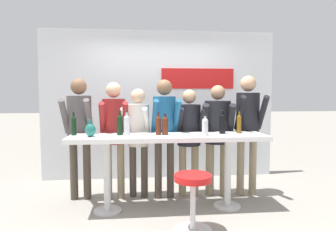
{
  "coord_description": "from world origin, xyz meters",
  "views": [
    {
      "loc": [
        -0.41,
        -3.85,
        1.54
      ],
      "look_at": [
        0.0,
        0.08,
        1.24
      ],
      "focal_mm": 32.0,
      "sensor_mm": 36.0,
      "label": 1
    }
  ],
  "objects_px": {
    "person_center_left": "(138,130)",
    "person_far_right": "(248,121)",
    "person_center": "(164,124)",
    "wine_bottle_6": "(127,124)",
    "wine_bottle_0": "(239,123)",
    "wine_bottle_7": "(120,124)",
    "wine_bottle_3": "(158,125)",
    "wine_bottle_1": "(222,123)",
    "person_far_left": "(79,125)",
    "wine_bottle_4": "(165,125)",
    "bar_stool": "(193,194)",
    "tasting_table": "(169,147)",
    "wine_bottle_2": "(205,126)",
    "decorative_vase": "(90,130)",
    "person_right": "(217,128)",
    "person_left": "(114,126)",
    "wine_bottle_5": "(74,125)",
    "person_center_right": "(189,130)"
  },
  "relations": [
    {
      "from": "person_center_left",
      "to": "person_far_right",
      "type": "xyz_separation_m",
      "value": [
        1.63,
        -0.07,
        0.13
      ]
    },
    {
      "from": "person_center",
      "to": "wine_bottle_6",
      "type": "bearing_deg",
      "value": -145.8
    },
    {
      "from": "wine_bottle_0",
      "to": "wine_bottle_7",
      "type": "height_order",
      "value": "wine_bottle_7"
    },
    {
      "from": "wine_bottle_3",
      "to": "wine_bottle_6",
      "type": "xyz_separation_m",
      "value": [
        -0.41,
        0.0,
        0.01
      ]
    },
    {
      "from": "person_center",
      "to": "wine_bottle_1",
      "type": "distance_m",
      "value": 0.84
    },
    {
      "from": "person_far_left",
      "to": "wine_bottle_6",
      "type": "xyz_separation_m",
      "value": [
        0.69,
        -0.46,
        0.05
      ]
    },
    {
      "from": "wine_bottle_0",
      "to": "wine_bottle_4",
      "type": "relative_size",
      "value": 1.13
    },
    {
      "from": "bar_stool",
      "to": "wine_bottle_3",
      "type": "bearing_deg",
      "value": 115.26
    },
    {
      "from": "wine_bottle_3",
      "to": "tasting_table",
      "type": "bearing_deg",
      "value": -15.61
    },
    {
      "from": "person_center",
      "to": "wine_bottle_3",
      "type": "bearing_deg",
      "value": -109.33
    },
    {
      "from": "wine_bottle_1",
      "to": "wine_bottle_2",
      "type": "height_order",
      "value": "wine_bottle_1"
    },
    {
      "from": "wine_bottle_6",
      "to": "decorative_vase",
      "type": "height_order",
      "value": "wine_bottle_6"
    },
    {
      "from": "person_center",
      "to": "person_right",
      "type": "bearing_deg",
      "value": -0.04
    },
    {
      "from": "tasting_table",
      "to": "person_left",
      "type": "xyz_separation_m",
      "value": [
        -0.74,
        0.49,
        0.22
      ]
    },
    {
      "from": "wine_bottle_1",
      "to": "wine_bottle_7",
      "type": "distance_m",
      "value": 1.37
    },
    {
      "from": "wine_bottle_0",
      "to": "person_far_right",
      "type": "bearing_deg",
      "value": 54.73
    },
    {
      "from": "person_far_right",
      "to": "wine_bottle_4",
      "type": "height_order",
      "value": "person_far_right"
    },
    {
      "from": "wine_bottle_6",
      "to": "wine_bottle_0",
      "type": "bearing_deg",
      "value": 1.58
    },
    {
      "from": "wine_bottle_3",
      "to": "wine_bottle_5",
      "type": "relative_size",
      "value": 0.98
    },
    {
      "from": "person_right",
      "to": "person_far_right",
      "type": "xyz_separation_m",
      "value": [
        0.45,
        -0.03,
        0.11
      ]
    },
    {
      "from": "person_right",
      "to": "person_far_right",
      "type": "relative_size",
      "value": 0.92
    },
    {
      "from": "bar_stool",
      "to": "person_center_left",
      "type": "xyz_separation_m",
      "value": [
        -0.59,
        1.19,
        0.57
      ]
    },
    {
      "from": "wine_bottle_1",
      "to": "decorative_vase",
      "type": "distance_m",
      "value": 1.73
    },
    {
      "from": "person_right",
      "to": "person_far_right",
      "type": "height_order",
      "value": "person_far_right"
    },
    {
      "from": "person_far_right",
      "to": "tasting_table",
      "type": "bearing_deg",
      "value": -156.04
    },
    {
      "from": "person_left",
      "to": "wine_bottle_0",
      "type": "xyz_separation_m",
      "value": [
        1.71,
        -0.41,
        0.07
      ]
    },
    {
      "from": "person_center_left",
      "to": "decorative_vase",
      "type": "xyz_separation_m",
      "value": [
        -0.6,
        -0.57,
        0.08
      ]
    },
    {
      "from": "person_left",
      "to": "wine_bottle_6",
      "type": "height_order",
      "value": "person_left"
    },
    {
      "from": "wine_bottle_0",
      "to": "wine_bottle_6",
      "type": "distance_m",
      "value": 1.51
    },
    {
      "from": "person_right",
      "to": "decorative_vase",
      "type": "height_order",
      "value": "person_right"
    },
    {
      "from": "person_right",
      "to": "wine_bottle_0",
      "type": "relative_size",
      "value": 5.29
    },
    {
      "from": "person_center_left",
      "to": "wine_bottle_7",
      "type": "xyz_separation_m",
      "value": [
        -0.24,
        -0.45,
        0.14
      ]
    },
    {
      "from": "person_right",
      "to": "person_far_right",
      "type": "distance_m",
      "value": 0.47
    },
    {
      "from": "person_center_right",
      "to": "wine_bottle_1",
      "type": "distance_m",
      "value": 0.61
    },
    {
      "from": "wine_bottle_7",
      "to": "decorative_vase",
      "type": "bearing_deg",
      "value": -160.79
    },
    {
      "from": "person_far_left",
      "to": "wine_bottle_7",
      "type": "height_order",
      "value": "person_far_left"
    },
    {
      "from": "tasting_table",
      "to": "wine_bottle_6",
      "type": "xyz_separation_m",
      "value": [
        -0.54,
        0.04,
        0.3
      ]
    },
    {
      "from": "person_far_left",
      "to": "decorative_vase",
      "type": "xyz_separation_m",
      "value": [
        0.24,
        -0.55,
        -0.01
      ]
    },
    {
      "from": "person_center_left",
      "to": "person_left",
      "type": "bearing_deg",
      "value": -163.25
    },
    {
      "from": "person_center",
      "to": "wine_bottle_3",
      "type": "height_order",
      "value": "person_center"
    },
    {
      "from": "bar_stool",
      "to": "wine_bottle_7",
      "type": "bearing_deg",
      "value": 138.37
    },
    {
      "from": "wine_bottle_3",
      "to": "wine_bottle_7",
      "type": "bearing_deg",
      "value": 175.88
    },
    {
      "from": "person_center_left",
      "to": "wine_bottle_1",
      "type": "bearing_deg",
      "value": -10.27
    },
    {
      "from": "person_far_left",
      "to": "wine_bottle_1",
      "type": "distance_m",
      "value": 2.01
    },
    {
      "from": "person_left",
      "to": "person_far_right",
      "type": "xyz_separation_m",
      "value": [
        1.98,
        -0.04,
        0.07
      ]
    },
    {
      "from": "person_center_left",
      "to": "wine_bottle_6",
      "type": "xyz_separation_m",
      "value": [
        -0.15,
        -0.48,
        0.14
      ]
    },
    {
      "from": "wine_bottle_5",
      "to": "wine_bottle_0",
      "type": "bearing_deg",
      "value": -0.89
    },
    {
      "from": "person_far_left",
      "to": "person_left",
      "type": "relative_size",
      "value": 1.03
    },
    {
      "from": "tasting_table",
      "to": "bar_stool",
      "type": "xyz_separation_m",
      "value": [
        0.2,
        -0.67,
        -0.41
      ]
    },
    {
      "from": "person_center_left",
      "to": "person_center_right",
      "type": "xyz_separation_m",
      "value": [
        0.75,
        -0.01,
        -0.01
      ]
    }
  ]
}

